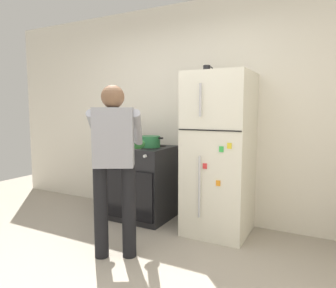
% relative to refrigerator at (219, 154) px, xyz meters
% --- Properties ---
extents(kitchen_wall_back, '(6.00, 0.10, 2.70)m').
position_rel_refrigerator_xyz_m(kitchen_wall_back, '(-0.53, 0.38, 0.46)').
color(kitchen_wall_back, silver).
rests_on(kitchen_wall_back, ground).
extents(refrigerator, '(0.68, 0.72, 1.78)m').
position_rel_refrigerator_xyz_m(refrigerator, '(0.00, 0.00, 0.00)').
color(refrigerator, silver).
rests_on(refrigerator, ground).
extents(stove_range, '(0.76, 0.67, 0.92)m').
position_rel_refrigerator_xyz_m(stove_range, '(-1.02, -0.01, -0.43)').
color(stove_range, black).
rests_on(stove_range, ground).
extents(person_cook, '(0.68, 0.76, 1.60)m').
position_rel_refrigerator_xyz_m(person_cook, '(-0.68, -1.00, 0.07)').
color(person_cook, black).
rests_on(person_cook, ground).
extents(red_pot, '(0.35, 0.25, 0.14)m').
position_rel_refrigerator_xyz_m(red_pot, '(-0.86, -0.05, 0.10)').
color(red_pot, '#236638').
rests_on(red_pot, stove_range).
extents(coffee_mug, '(0.11, 0.08, 0.10)m').
position_rel_refrigerator_xyz_m(coffee_mug, '(-0.18, 0.05, 0.94)').
color(coffee_mug, black).
rests_on(coffee_mug, refrigerator).
extents(pepper_mill, '(0.05, 0.05, 0.20)m').
position_rel_refrigerator_xyz_m(pepper_mill, '(-1.32, 0.20, 0.13)').
color(pepper_mill, brown).
rests_on(pepper_mill, stove_range).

